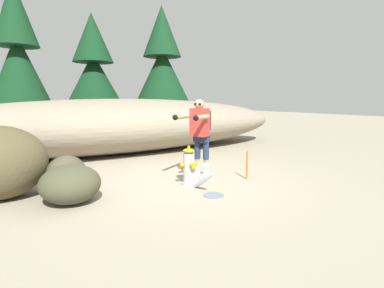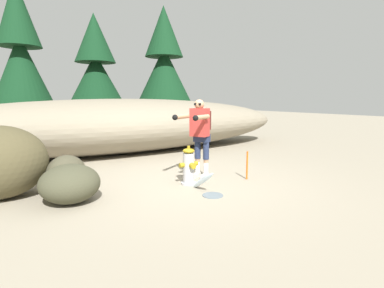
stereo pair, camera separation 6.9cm
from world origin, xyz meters
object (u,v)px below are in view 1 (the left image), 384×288
object	(u,v)px
boulder_small	(66,174)
boulder_large	(70,184)
utility_worker	(200,129)
survey_stake	(247,165)
fire_hydrant	(189,167)

from	to	relation	value
boulder_small	boulder_large	bearing A→B (deg)	-93.94
utility_worker	survey_stake	bearing A→B (deg)	111.40
boulder_large	boulder_small	bearing A→B (deg)	86.06
boulder_small	survey_stake	size ratio (longest dim) A/B	1.34
utility_worker	fire_hydrant	bearing A→B (deg)	0.41
utility_worker	boulder_large	size ratio (longest dim) A/B	1.74
survey_stake	boulder_small	bearing A→B (deg)	162.17
boulder_large	survey_stake	world-z (taller)	boulder_large
boulder_small	survey_stake	world-z (taller)	boulder_small
utility_worker	boulder_small	xyz separation A→B (m)	(-2.58, 0.49, -0.72)
boulder_large	survey_stake	bearing A→B (deg)	-6.99
fire_hydrant	boulder_large	bearing A→B (deg)	177.38
fire_hydrant	survey_stake	bearing A→B (deg)	-14.49
survey_stake	utility_worker	bearing A→B (deg)	143.24
fire_hydrant	boulder_small	bearing A→B (deg)	160.30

